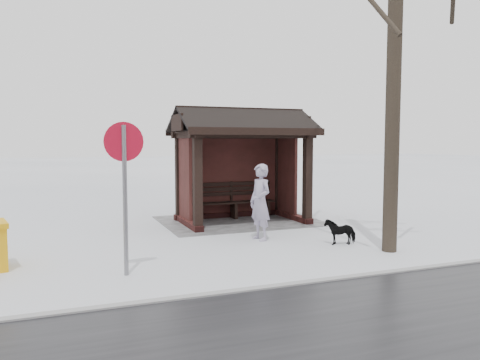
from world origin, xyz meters
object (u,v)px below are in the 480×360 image
at_px(dog, 340,231).
at_px(road_sign, 124,166).
at_px(pedestrian, 260,202).
at_px(bus_shelter, 240,142).

relative_size(dog, road_sign, 0.26).
relative_size(pedestrian, road_sign, 0.68).
height_order(bus_shelter, dog, bus_shelter).
distance_m(bus_shelter, dog, 4.03).
bearing_deg(dog, bus_shelter, -153.51).
xyz_separation_m(pedestrian, dog, (-1.43, 1.00, -0.58)).
distance_m(pedestrian, road_sign, 3.71).
xyz_separation_m(bus_shelter, dog, (-0.96, 3.43, -1.90)).
xyz_separation_m(bus_shelter, road_sign, (3.61, 4.16, -0.38)).
height_order(bus_shelter, pedestrian, bus_shelter).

